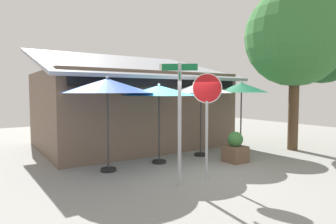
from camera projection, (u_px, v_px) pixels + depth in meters
name	position (u px, v px, depth m)	size (l,w,h in m)	color
ground_plane	(187.00, 171.00, 8.39)	(28.00, 28.00, 0.10)	gray
cafe_building	(131.00, 107.00, 12.34)	(7.70, 5.82, 4.14)	#705B4C
street_sign_post	(179.00, 111.00, 6.88)	(0.76, 0.71, 2.93)	#A8AAB2
stop_sign	(207.00, 106.00, 7.32)	(0.57, 0.52, 2.72)	#A8AAB2
patio_umbrella_royal_blue_left	(107.00, 86.00, 8.03)	(2.58, 2.58, 2.69)	black
patio_umbrella_teal_center	(159.00, 91.00, 8.98)	(2.35, 2.35, 2.52)	black
patio_umbrella_ivory_right	(201.00, 88.00, 10.02)	(2.15, 2.15, 2.65)	black
patio_umbrella_forest_green_far_right	(241.00, 88.00, 10.80)	(1.96, 1.96, 2.67)	black
shade_tree	(303.00, 40.00, 11.03)	(4.36, 3.82, 6.29)	brown
sidewalk_planter	(235.00, 149.00, 9.25)	(0.64, 0.64, 0.98)	brown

